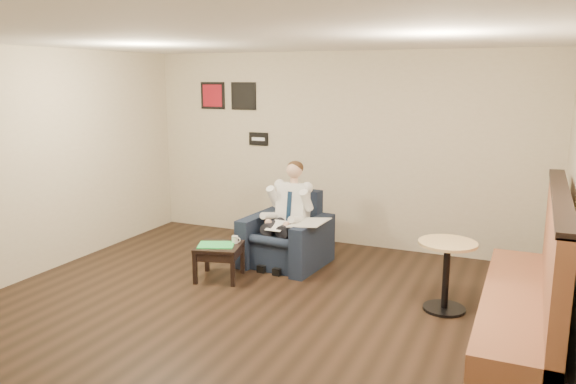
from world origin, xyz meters
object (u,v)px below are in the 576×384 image
at_px(cafe_table, 446,276).
at_px(seated_man, 281,219).
at_px(side_table, 219,262).
at_px(smartphone, 226,241).
at_px(banquette, 522,270).
at_px(coffee_mug, 235,239).
at_px(green_folder, 216,245).
at_px(armchair, 286,230).

bearing_deg(cafe_table, seated_man, 165.42).
bearing_deg(side_table, smartphone, 86.90).
distance_m(side_table, banquette, 3.47).
xyz_separation_m(smartphone, cafe_table, (2.67, -0.02, -0.05)).
relative_size(coffee_mug, cafe_table, 0.12).
distance_m(smartphone, cafe_table, 2.67).
height_order(seated_man, green_folder, seated_man).
xyz_separation_m(seated_man, cafe_table, (2.17, -0.56, -0.27)).
bearing_deg(seated_man, green_folder, -121.61).
xyz_separation_m(armchair, side_table, (-0.53, -0.82, -0.26)).
distance_m(coffee_mug, cafe_table, 2.55).
height_order(armchair, cafe_table, armchair).
xyz_separation_m(green_folder, smartphone, (0.03, 0.18, -0.00)).
bearing_deg(armchair, smartphone, -122.98).
bearing_deg(seated_man, coffee_mug, -119.65).
height_order(side_table, banquette, banquette).
bearing_deg(armchair, side_table, -117.63).
relative_size(seated_man, smartphone, 9.71).
xyz_separation_m(seated_man, coffee_mug, (-0.38, -0.55, -0.17)).
bearing_deg(side_table, seated_man, 53.59).
xyz_separation_m(banquette, cafe_table, (-0.73, 0.51, -0.34)).
distance_m(armchair, coffee_mug, 0.78).
height_order(coffee_mug, cafe_table, cafe_table).
bearing_deg(side_table, armchair, 57.36).
bearing_deg(banquette, seated_man, 159.75).
xyz_separation_m(green_folder, coffee_mug, (0.16, 0.18, 0.04)).
relative_size(armchair, banquette, 0.35).
relative_size(seated_man, green_folder, 3.02).
height_order(seated_man, smartphone, seated_man).
bearing_deg(seated_man, cafe_table, -9.57).
bearing_deg(seated_man, banquette, -15.23).
height_order(seated_man, coffee_mug, seated_man).
bearing_deg(armchair, cafe_table, -12.65).
distance_m(green_folder, cafe_table, 2.71).
bearing_deg(green_folder, side_table, 47.94).
xyz_separation_m(seated_man, smartphone, (-0.51, -0.54, -0.21)).
bearing_deg(cafe_table, armchair, 162.34).
bearing_deg(armchair, banquette, -17.42).
bearing_deg(cafe_table, smartphone, 179.55).
bearing_deg(banquette, smartphone, 171.22).
distance_m(seated_man, cafe_table, 2.25).
bearing_deg(cafe_table, side_table, -177.05).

